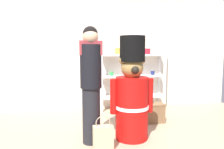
{
  "coord_description": "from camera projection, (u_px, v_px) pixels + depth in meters",
  "views": [
    {
      "loc": [
        -0.62,
        -2.75,
        1.35
      ],
      "look_at": [
        -0.05,
        0.32,
        1.0
      ],
      "focal_mm": 34.38,
      "sensor_mm": 36.0,
      "label": 1
    }
  ],
  "objects": [
    {
      "name": "merchandise_shelf",
      "position": [
        132.0,
        74.0,
        4.92
      ],
      "size": [
        1.51,
        0.35,
        1.6
      ],
      "color": "white",
      "rests_on": "ground_plane"
    },
    {
      "name": "ground_plane",
      "position": [
        120.0,
        149.0,
        2.94
      ],
      "size": [
        6.4,
        6.4,
        0.0
      ],
      "primitive_type": "plane",
      "color": "tan"
    },
    {
      "name": "shopping_bag",
      "position": [
        103.0,
        137.0,
        2.92
      ],
      "size": [
        0.27,
        0.13,
        0.47
      ],
      "color": "#C1AD89",
      "rests_on": "ground_plane"
    },
    {
      "name": "display_crate",
      "position": [
        153.0,
        113.0,
        4.06
      ],
      "size": [
        0.4,
        0.29,
        0.36
      ],
      "color": "brown",
      "rests_on": "ground_plane"
    },
    {
      "name": "teddy_bear_guard",
      "position": [
        132.0,
        94.0,
        3.24
      ],
      "size": [
        0.67,
        0.51,
        1.56
      ],
      "color": "red",
      "rests_on": "ground_plane"
    },
    {
      "name": "person_shopper",
      "position": [
        91.0,
        82.0,
        3.07
      ],
      "size": [
        0.32,
        0.3,
        1.69
      ],
      "color": "black",
      "rests_on": "ground_plane"
    },
    {
      "name": "back_wall",
      "position": [
        99.0,
        53.0,
        4.95
      ],
      "size": [
        6.4,
        0.12,
        2.6
      ],
      "primitive_type": "cube",
      "color": "silver",
      "rests_on": "ground_plane"
    }
  ]
}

